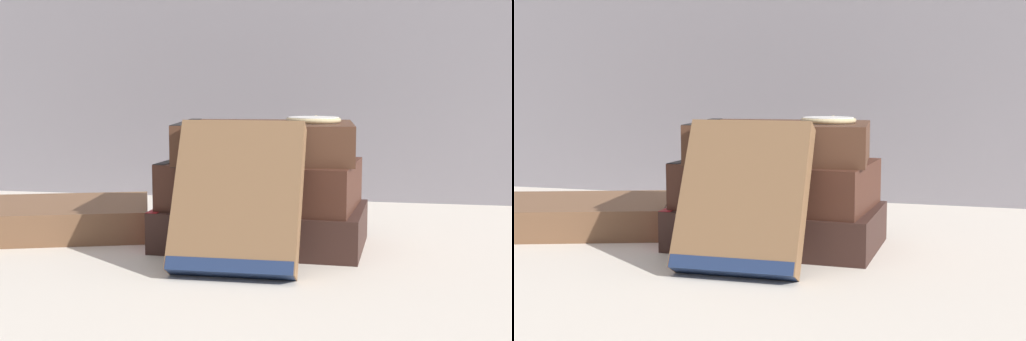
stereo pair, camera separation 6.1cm
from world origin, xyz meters
The scene contains 7 objects.
ground_plane centered at (0.00, 0.00, 0.00)m, with size 3.00×3.00×0.00m, color beige.
book_flat_bottom centered at (0.03, 0.04, 0.02)m, with size 0.22×0.14×0.04m.
book_flat_middle centered at (0.02, 0.04, 0.07)m, with size 0.20×0.14×0.05m.
book_flat_top centered at (0.03, 0.04, 0.11)m, with size 0.19×0.14×0.04m.
book_side_left centered at (-0.24, 0.05, 0.02)m, with size 0.28×0.22×0.04m.
book_leaning_front centered at (0.03, -0.07, 0.06)m, with size 0.12×0.09×0.14m.
pocket_watch centered at (0.08, 0.05, 0.13)m, with size 0.06×0.06×0.01m.
Camera 2 is at (0.22, -0.67, 0.17)m, focal length 50.00 mm.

